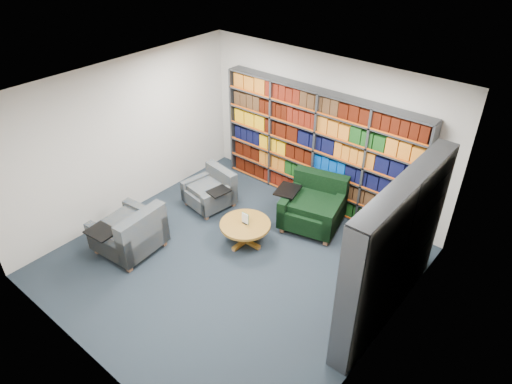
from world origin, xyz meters
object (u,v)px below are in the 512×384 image
Objects in this scene: chair_teal_front at (132,234)px; coffee_table at (245,227)px; chair_teal_left at (213,191)px; chair_green_right at (314,206)px.

chair_teal_front is 1.35× the size of coffee_table.
chair_teal_front reaches higher than chair_teal_left.
coffee_table is (-0.57, -1.22, -0.04)m from chair_green_right.
coffee_table is at bearing -21.45° from chair_teal_left.
chair_teal_left is at bearing -158.04° from chair_green_right.
chair_teal_left is 1.95m from chair_green_right.
chair_teal_left is at bearing 88.73° from chair_teal_front.
chair_teal_left is 0.84× the size of chair_teal_front.
chair_teal_front is at bearing -125.85° from chair_green_right.
chair_teal_front reaches higher than coffee_table.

